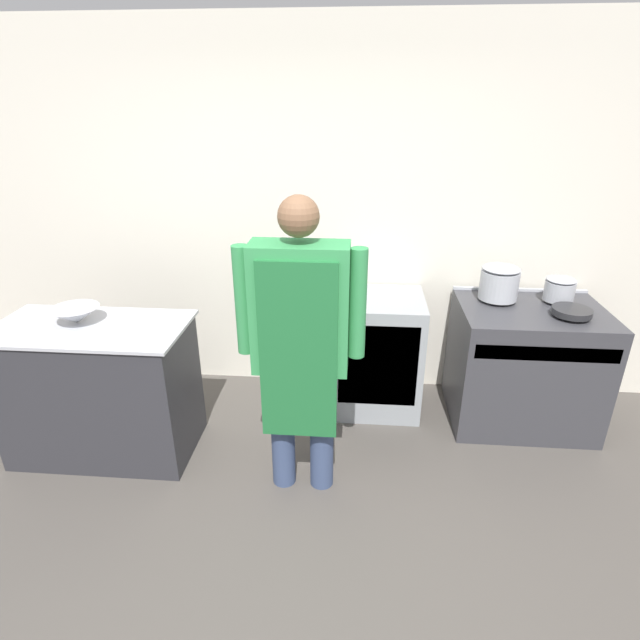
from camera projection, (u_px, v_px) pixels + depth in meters
name	position (u px, v px, depth m)	size (l,w,h in m)	color
ground_plane	(289.00, 606.00, 2.33)	(14.00, 14.00, 0.00)	#4C4742
wall_back	(323.00, 220.00, 3.69)	(8.00, 0.05, 2.70)	silver
prep_counter	(101.00, 389.00, 3.22)	(1.18, 0.62, 0.90)	#2D2D33
stove	(523.00, 365.00, 3.55)	(0.97, 0.73, 0.89)	#38383D
fridge_unit	(377.00, 353.00, 3.72)	(0.64, 0.59, 0.88)	#93999E
person_cook	(300.00, 335.00, 2.68)	(0.70, 0.24, 1.75)	#38476B
mixing_bowl	(76.00, 315.00, 3.07)	(0.29, 0.29, 0.10)	#B2B5BC
stock_pot	(499.00, 282.00, 3.45)	(0.26, 0.26, 0.24)	#B2B5BC
saute_pan	(572.00, 311.00, 3.23)	(0.25, 0.25, 0.04)	#262628
sauce_pot	(560.00, 289.00, 3.44)	(0.20, 0.20, 0.17)	#B2B5BC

